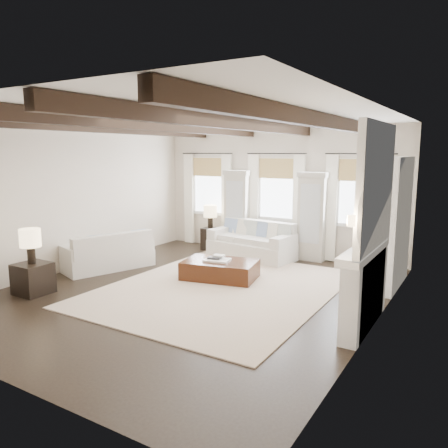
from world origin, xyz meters
The scene contains 15 objects.
ground centered at (0.00, 0.00, 0.00)m, with size 7.50×7.50×0.00m, color black.
room_shell centered at (0.75, 0.90, 1.89)m, with size 6.54×7.54×3.22m.
area_rug centered at (0.34, 0.48, 0.01)m, with size 3.98×4.98×0.02m, color #C9B099.
sofa_back centered at (-0.30, 3.00, 0.37)m, with size 2.20×1.19×0.90m.
sofa_left centered at (-2.56, 0.39, 0.34)m, with size 1.46×2.12×0.83m.
ottoman centered at (-0.01, 0.99, 0.19)m, with size 1.47×0.92×0.39m, color black.
tray centered at (-0.06, 0.95, 0.41)m, with size 0.50×0.38×0.04m, color white.
book_lower centered at (-0.12, 0.95, 0.45)m, with size 0.26×0.20×0.04m, color #262628.
book_upper centered at (-0.07, 1.03, 0.48)m, with size 0.22×0.17×0.03m, color beige.
side_table_front centered at (-2.48, -1.58, 0.29)m, with size 0.57×0.57×0.57m, color black.
lamp_front centered at (-2.48, -1.58, 1.01)m, with size 0.37×0.37×0.64m.
side_table_back centered at (-1.69, 3.21, 0.29)m, with size 0.39×0.39×0.59m, color black.
lamp_back centered at (-1.69, 3.21, 1.00)m, with size 0.35×0.35×0.61m.
candlestick_near centered at (2.90, -0.08, 0.34)m, with size 0.17×0.17×0.83m.
candlestick_far centered at (2.90, 0.19, 0.32)m, with size 0.16×0.16×0.78m.
Camera 1 is at (4.55, -6.40, 2.59)m, focal length 35.00 mm.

